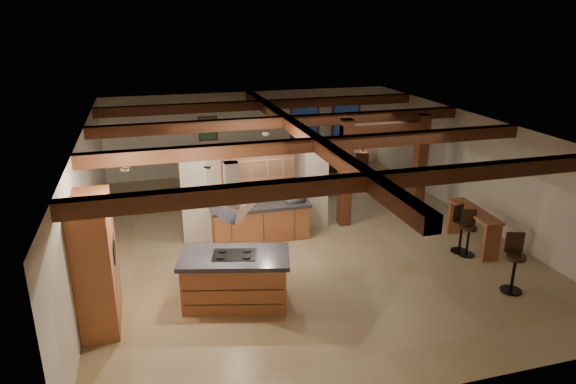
% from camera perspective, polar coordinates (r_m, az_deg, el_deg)
% --- Properties ---
extents(ground, '(12.00, 12.00, 0.00)m').
position_cam_1_polar(ground, '(13.28, 1.33, -5.01)').
color(ground, tan).
rests_on(ground, ground).
extents(room_walls, '(12.00, 12.00, 12.00)m').
position_cam_1_polar(room_walls, '(12.65, 1.39, 2.36)').
color(room_walls, beige).
rests_on(room_walls, ground).
extents(ceiling_beams, '(10.00, 12.00, 0.28)m').
position_cam_1_polar(ceiling_beams, '(12.40, 1.43, 6.70)').
color(ceiling_beams, '#3D1F0F').
rests_on(ceiling_beams, room_walls).
extents(timber_posts, '(2.50, 0.30, 2.90)m').
position_cam_1_polar(timber_posts, '(14.01, 10.61, 3.64)').
color(timber_posts, '#3D1F0F').
rests_on(timber_posts, ground).
extents(partition_wall, '(3.80, 0.18, 2.20)m').
position_cam_1_polar(partition_wall, '(13.08, -3.47, -0.23)').
color(partition_wall, beige).
rests_on(partition_wall, ground).
extents(pantry_cabinet, '(0.67, 1.60, 2.40)m').
position_cam_1_polar(pantry_cabinet, '(9.97, -20.53, -7.32)').
color(pantry_cabinet, brown).
rests_on(pantry_cabinet, ground).
extents(back_counter, '(2.50, 0.66, 0.94)m').
position_cam_1_polar(back_counter, '(12.95, -3.03, -3.39)').
color(back_counter, brown).
rests_on(back_counter, ground).
extents(upper_display_cabinet, '(1.80, 0.36, 0.95)m').
position_cam_1_polar(upper_display_cabinet, '(12.67, -3.35, 2.69)').
color(upper_display_cabinet, brown).
rests_on(upper_display_cabinet, partition_wall).
extents(range_hood, '(1.10, 1.10, 1.40)m').
position_cam_1_polar(range_hood, '(9.72, -6.14, -3.05)').
color(range_hood, silver).
rests_on(range_hood, room_walls).
extents(back_windows, '(2.70, 0.07, 1.70)m').
position_cam_1_polar(back_windows, '(19.04, 4.18, 7.20)').
color(back_windows, '#3D1F0F').
rests_on(back_windows, room_walls).
extents(framed_art, '(0.65, 0.05, 0.85)m').
position_cam_1_polar(framed_art, '(18.02, -8.88, 6.98)').
color(framed_art, '#3D1F0F').
rests_on(framed_art, room_walls).
extents(recessed_cans, '(3.16, 2.46, 0.03)m').
position_cam_1_polar(recessed_cans, '(10.02, -9.21, 4.06)').
color(recessed_cans, silver).
rests_on(recessed_cans, room_walls).
extents(kitchen_island, '(2.33, 1.62, 1.05)m').
position_cam_1_polar(kitchen_island, '(10.26, -5.89, -9.54)').
color(kitchen_island, brown).
rests_on(kitchen_island, ground).
extents(dining_table, '(1.92, 1.26, 0.63)m').
position_cam_1_polar(dining_table, '(16.33, 0.56, 0.89)').
color(dining_table, '#422210').
rests_on(dining_table, ground).
extents(sofa, '(2.01, 0.92, 0.57)m').
position_cam_1_polar(sofa, '(18.67, 2.31, 3.15)').
color(sofa, black).
rests_on(sofa, ground).
extents(microwave, '(0.48, 0.35, 0.25)m').
position_cam_1_polar(microwave, '(12.95, 0.80, -0.57)').
color(microwave, silver).
rests_on(microwave, back_counter).
extents(bar_counter, '(0.58, 1.84, 0.95)m').
position_cam_1_polar(bar_counter, '(13.32, 19.91, -3.16)').
color(bar_counter, brown).
rests_on(bar_counter, ground).
extents(side_table, '(0.61, 0.61, 0.58)m').
position_cam_1_polar(side_table, '(19.47, 8.26, 3.65)').
color(side_table, '#3D1F0F').
rests_on(side_table, ground).
extents(table_lamp, '(0.28, 0.28, 0.33)m').
position_cam_1_polar(table_lamp, '(19.33, 8.34, 5.13)').
color(table_lamp, black).
rests_on(table_lamp, side_table).
extents(bar_stool_a, '(0.46, 0.47, 1.24)m').
position_cam_1_polar(bar_stool_a, '(11.54, 23.83, -7.22)').
color(bar_stool_a, black).
rests_on(bar_stool_a, ground).
extents(bar_stool_b, '(0.41, 0.42, 1.11)m').
position_cam_1_polar(bar_stool_b, '(12.85, 19.41, -4.29)').
color(bar_stool_b, black).
rests_on(bar_stool_b, ground).
extents(bar_stool_c, '(0.41, 0.43, 1.15)m').
position_cam_1_polar(bar_stool_c, '(12.95, 18.59, -3.90)').
color(bar_stool_c, black).
rests_on(bar_stool_c, ground).
extents(dining_chairs, '(2.61, 2.61, 1.32)m').
position_cam_1_polar(dining_chairs, '(16.22, 0.56, 2.09)').
color(dining_chairs, '#3D1F0F').
rests_on(dining_chairs, ground).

